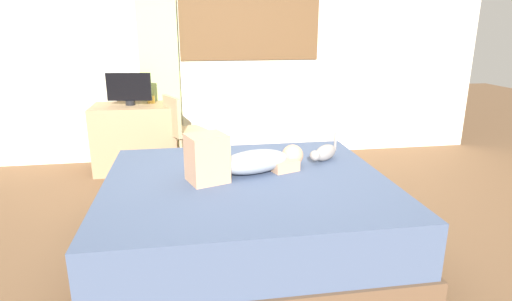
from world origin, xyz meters
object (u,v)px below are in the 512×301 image
Objects in this scene: bed at (247,211)px; chair_by_desk at (181,128)px; person_lying at (243,160)px; cat at (324,153)px; desk at (137,138)px; tv_monitor at (129,88)px; cup at (151,100)px.

chair_by_desk reaches higher than bed.
bed is at bearing -80.93° from person_lying.
person_lying reaches higher than cat.
desk is at bearing 117.86° from bed.
desk is (-0.99, 1.87, 0.12)m from bed.
desk is 0.55m from tv_monitor.
cup is at bearing 112.41° from bed.
desk reaches higher than bed.
tv_monitor reaches higher than desk.
desk reaches higher than cat.
bed is 2.25× the size of person_lying.
cup is at bearing 132.32° from cat.
desk is 0.56m from chair_by_desk.
tv_monitor reaches higher than cup.
tv_monitor is at bearing 119.58° from person_lying.
cat is 2.23m from cup.
tv_monitor reaches higher than bed.
desk is 0.46m from cup.
cat is at bearing -49.11° from chair_by_desk.
tv_monitor is at bearing 159.42° from chair_by_desk.
tv_monitor is at bearing -158.26° from cup.
chair_by_desk is (0.32, -0.29, -0.27)m from cup.
chair_by_desk is at bearing 106.17° from bed.
cat is at bearing -42.25° from tv_monitor.
tv_monitor is 5.97× the size of cup.
bed is 25.98× the size of cup.
cup is at bearing 21.74° from tv_monitor.
person_lying reaches higher than bed.
chair_by_desk is (0.51, -0.20, 0.14)m from desk.
cup reaches higher than cat.
desk is at bearing 118.73° from person_lying.
cat is 2.33m from tv_monitor.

